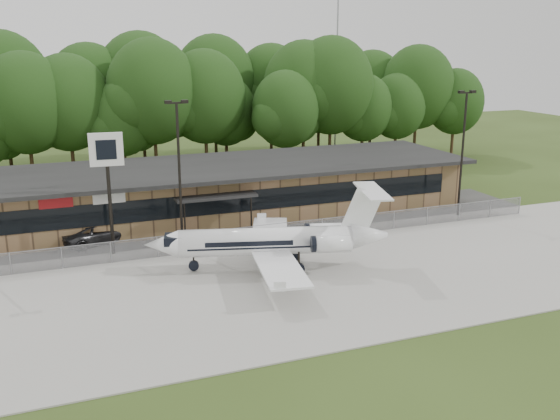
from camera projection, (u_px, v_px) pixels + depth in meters
name	position (u px, v px, depth m)	size (l,w,h in m)	color
ground	(357.00, 338.00, 30.38)	(160.00, 160.00, 0.00)	#2F3F16
apron	(295.00, 280.00, 37.58)	(64.00, 18.00, 0.08)	#9E9B93
parking_lot	(238.00, 228.00, 47.94)	(50.00, 9.00, 0.06)	#383835
terminal	(222.00, 189.00, 51.37)	(41.00, 11.65, 4.30)	olive
fence	(257.00, 236.00, 43.69)	(46.00, 0.04, 1.52)	gray
treeline	(174.00, 104.00, 66.24)	(72.00, 12.00, 15.00)	#1C3912
radio_mast	(337.00, 53.00, 77.92)	(0.20, 0.20, 25.00)	gray
light_pole_mid	(179.00, 164.00, 41.94)	(1.55, 0.30, 10.23)	black
light_pole_right	(463.00, 144.00, 49.89)	(1.55, 0.30, 10.23)	black
business_jet	(275.00, 242.00, 38.95)	(15.24, 13.69, 5.17)	white
suv	(100.00, 233.00, 44.48)	(2.51, 5.45, 1.52)	#333336
pole_sign	(107.00, 163.00, 40.51)	(2.18, 0.41, 8.28)	black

